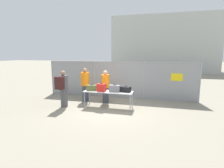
{
  "coord_description": "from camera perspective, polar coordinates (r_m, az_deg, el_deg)",
  "views": [
    {
      "loc": [
        2.21,
        -7.67,
        2.53
      ],
      "look_at": [
        -0.01,
        0.8,
        1.05
      ],
      "focal_mm": 28.0,
      "sensor_mm": 36.0,
      "label": 1
    }
  ],
  "objects": [
    {
      "name": "suitcase_red",
      "position": [
        8.34,
        -3.47,
        -1.16
      ],
      "size": [
        0.41,
        0.34,
        0.39
      ],
      "color": "red",
      "rests_on": "inspection_table"
    },
    {
      "name": "security_worker_near",
      "position": [
        9.2,
        -2.14,
        -0.7
      ],
      "size": [
        0.42,
        0.42,
        1.71
      ],
      "rotation": [
        0.0,
        0.0,
        3.44
      ],
      "color": "#383D4C",
      "rests_on": "ground_plane"
    },
    {
      "name": "distant_hangar",
      "position": [
        30.53,
        16.16,
        11.95
      ],
      "size": [
        14.68,
        10.41,
        7.98
      ],
      "color": "#B2B7B2",
      "rests_on": "ground_plane"
    },
    {
      "name": "fence_section",
      "position": [
        10.23,
        2.2,
        1.7
      ],
      "size": [
        8.85,
        0.07,
        2.14
      ],
      "color": "#9EA0A5",
      "rests_on": "ground_plane"
    },
    {
      "name": "inspection_table",
      "position": [
        8.37,
        -1.2,
        -2.75
      ],
      "size": [
        2.34,
        0.74,
        0.79
      ],
      "color": "silver",
      "rests_on": "ground_plane"
    },
    {
      "name": "security_worker_far",
      "position": [
        9.6,
        -8.75,
        -0.05
      ],
      "size": [
        0.45,
        0.45,
        1.82
      ],
      "rotation": [
        0.0,
        0.0,
        2.65
      ],
      "color": "#383D4C",
      "rests_on": "ground_plane"
    },
    {
      "name": "traveler_hooded",
      "position": [
        8.72,
        -15.75,
        -1.05
      ],
      "size": [
        0.44,
        0.68,
        1.77
      ],
      "rotation": [
        0.0,
        0.0,
        0.39
      ],
      "color": "#4C4C51",
      "rests_on": "ground_plane"
    },
    {
      "name": "suitcase_grey",
      "position": [
        8.24,
        0.85,
        -1.44
      ],
      "size": [
        0.53,
        0.26,
        0.34
      ],
      "color": "slate",
      "rests_on": "inspection_table"
    },
    {
      "name": "suitcase_olive",
      "position": [
        8.61,
        -6.63,
        -1.21
      ],
      "size": [
        0.52,
        0.32,
        0.29
      ],
      "color": "#566033",
      "rests_on": "inspection_table"
    },
    {
      "name": "ground_plane",
      "position": [
        8.37,
        -1.32,
        -7.99
      ],
      "size": [
        120.0,
        120.0,
        0.0
      ],
      "primitive_type": "plane",
      "color": "gray"
    },
    {
      "name": "utility_trailer",
      "position": [
        11.69,
        11.79,
        -1.15
      ],
      "size": [
        3.72,
        2.12,
        0.67
      ],
      "color": "#4C6B47",
      "rests_on": "ground_plane"
    },
    {
      "name": "suitcase_black",
      "position": [
        8.26,
        4.54,
        -1.69
      ],
      "size": [
        0.48,
        0.42,
        0.27
      ],
      "color": "black",
      "rests_on": "inspection_table"
    }
  ]
}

